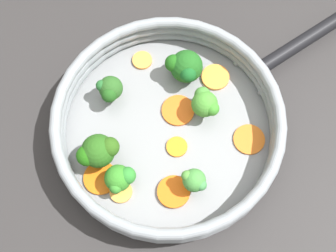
% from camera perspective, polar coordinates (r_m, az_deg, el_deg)
% --- Properties ---
extents(ground_plane, '(4.00, 4.00, 0.00)m').
position_cam_1_polar(ground_plane, '(0.68, 0.00, -0.92)').
color(ground_plane, '#282626').
extents(skillet, '(0.30, 0.30, 0.02)m').
position_cam_1_polar(skillet, '(0.67, 0.00, -0.69)').
color(skillet, gray).
rests_on(skillet, ground_plane).
extents(skillet_rim_wall, '(0.32, 0.32, 0.05)m').
position_cam_1_polar(skillet_rim_wall, '(0.64, 0.00, 0.28)').
color(skillet_rim_wall, gray).
rests_on(skillet_rim_wall, skillet).
extents(skillet_handle, '(0.15, 0.17, 0.02)m').
position_cam_1_polar(skillet_handle, '(0.75, 16.66, 10.21)').
color(skillet_handle, black).
rests_on(skillet_handle, skillet).
extents(skillet_rivet_left, '(0.01, 0.01, 0.01)m').
position_cam_1_polar(skillet_rivet_left, '(0.69, 11.20, 4.03)').
color(skillet_rivet_left, gray).
rests_on(skillet_rivet_left, skillet).
extents(skillet_rivet_right, '(0.01, 0.01, 0.01)m').
position_cam_1_polar(skillet_rivet_right, '(0.71, 8.32, 7.62)').
color(skillet_rivet_right, gray).
rests_on(skillet_rivet_right, skillet).
extents(carrot_slice_0, '(0.06, 0.06, 0.01)m').
position_cam_1_polar(carrot_slice_0, '(0.70, 5.79, 5.94)').
color(carrot_slice_0, orange).
rests_on(carrot_slice_0, skillet).
extents(carrot_slice_1, '(0.07, 0.07, 0.00)m').
position_cam_1_polar(carrot_slice_1, '(0.67, 1.23, 1.92)').
color(carrot_slice_1, orange).
rests_on(carrot_slice_1, skillet).
extents(carrot_slice_2, '(0.04, 0.04, 0.00)m').
position_cam_1_polar(carrot_slice_2, '(0.64, -5.77, -7.96)').
color(carrot_slice_2, '#F69A3F').
rests_on(carrot_slice_2, skillet).
extents(carrot_slice_3, '(0.04, 0.04, 0.00)m').
position_cam_1_polar(carrot_slice_3, '(0.65, 1.08, -2.55)').
color(carrot_slice_3, orange).
rests_on(carrot_slice_3, skillet).
extents(carrot_slice_4, '(0.06, 0.06, 0.00)m').
position_cam_1_polar(carrot_slice_4, '(0.65, -8.22, -6.28)').
color(carrot_slice_4, orange).
rests_on(carrot_slice_4, skillet).
extents(carrot_slice_5, '(0.04, 0.04, 0.00)m').
position_cam_1_polar(carrot_slice_5, '(0.71, -3.16, 8.01)').
color(carrot_slice_5, '#F99239').
rests_on(carrot_slice_5, skillet).
extents(carrot_slice_6, '(0.06, 0.06, 0.01)m').
position_cam_1_polar(carrot_slice_6, '(0.64, 0.69, -8.02)').
color(carrot_slice_6, '#EA5C10').
rests_on(carrot_slice_6, skillet).
extents(carrot_slice_7, '(0.06, 0.06, 0.00)m').
position_cam_1_polar(carrot_slice_7, '(0.67, 9.85, -1.62)').
color(carrot_slice_7, orange).
rests_on(carrot_slice_7, skillet).
extents(broccoli_floret_0, '(0.05, 0.05, 0.05)m').
position_cam_1_polar(broccoli_floret_0, '(0.67, 2.11, 7.21)').
color(broccoli_floret_0, '#8AAF6F').
rests_on(broccoli_floret_0, skillet).
extents(broccoli_floret_1, '(0.04, 0.04, 0.05)m').
position_cam_1_polar(broccoli_floret_1, '(0.65, 4.53, 2.77)').
color(broccoli_floret_1, '#7AA25A').
rests_on(broccoli_floret_1, skillet).
extents(broccoli_floret_2, '(0.05, 0.06, 0.06)m').
position_cam_1_polar(broccoli_floret_2, '(0.63, -8.53, -3.06)').
color(broccoli_floret_2, olive).
rests_on(broccoli_floret_2, skillet).
extents(broccoli_floret_3, '(0.04, 0.04, 0.04)m').
position_cam_1_polar(broccoli_floret_3, '(0.62, -5.93, -6.39)').
color(broccoli_floret_3, '#71945C').
rests_on(broccoli_floret_3, skillet).
extents(broccoli_floret_4, '(0.03, 0.03, 0.05)m').
position_cam_1_polar(broccoli_floret_4, '(0.61, 3.22, -6.66)').
color(broccoli_floret_4, '#789454').
rests_on(broccoli_floret_4, skillet).
extents(broccoli_floret_5, '(0.04, 0.04, 0.05)m').
position_cam_1_polar(broccoli_floret_5, '(0.66, -7.10, 4.45)').
color(broccoli_floret_5, olive).
rests_on(broccoli_floret_5, skillet).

